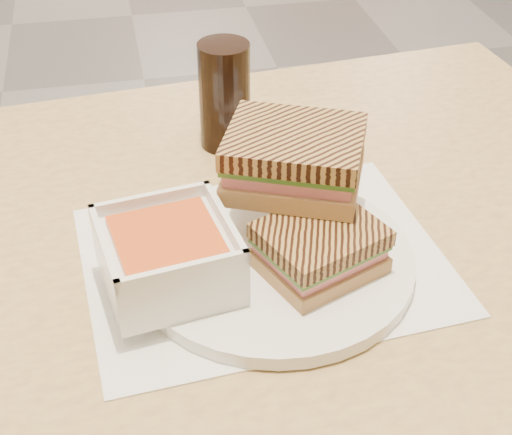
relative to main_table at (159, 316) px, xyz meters
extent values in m
cube|color=tan|center=(0.00, 0.00, 0.10)|extent=(1.26, 0.81, 0.03)
cylinder|color=tan|center=(0.52, 0.35, -0.28)|extent=(0.06, 0.06, 0.72)
cube|color=white|center=(0.11, -0.06, 0.11)|extent=(0.38, 0.31, 0.00)
cylinder|color=white|center=(0.12, -0.07, 0.12)|extent=(0.28, 0.28, 0.02)
cube|color=white|center=(0.01, -0.09, 0.16)|extent=(0.14, 0.14, 0.05)
cube|color=#D75E1A|center=(0.01, -0.09, 0.18)|extent=(0.11, 0.11, 0.01)
cube|color=white|center=(0.07, -0.08, 0.19)|extent=(0.02, 0.12, 0.01)
cube|color=white|center=(-0.04, -0.10, 0.19)|extent=(0.02, 0.12, 0.01)
cube|color=white|center=(0.00, -0.04, 0.19)|extent=(0.12, 0.02, 0.01)
cube|color=white|center=(0.02, -0.15, 0.19)|extent=(0.12, 0.02, 0.01)
cube|color=tan|center=(0.16, -0.10, 0.14)|extent=(0.14, 0.13, 0.02)
cube|color=#E07379|center=(0.16, -0.10, 0.15)|extent=(0.13, 0.12, 0.01)
cube|color=#386B23|center=(0.16, -0.10, 0.16)|extent=(0.13, 0.12, 0.01)
cube|color=olive|center=(0.16, -0.10, 0.17)|extent=(0.14, 0.13, 0.02)
cube|color=tan|center=(0.15, -0.03, 0.19)|extent=(0.17, 0.15, 0.02)
cube|color=#E07379|center=(0.15, -0.03, 0.21)|extent=(0.15, 0.14, 0.01)
cube|color=#386B23|center=(0.15, -0.03, 0.22)|extent=(0.16, 0.15, 0.01)
cube|color=olive|center=(0.15, -0.03, 0.23)|extent=(0.17, 0.15, 0.02)
cylinder|color=black|center=(0.11, 0.18, 0.18)|extent=(0.06, 0.06, 0.13)
camera|label=1|loc=(-0.02, -0.65, 0.62)|focal=53.54mm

